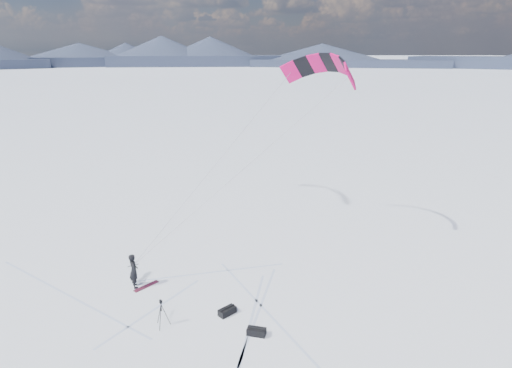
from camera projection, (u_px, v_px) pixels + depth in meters
name	position (u px, v px, depth m)	size (l,w,h in m)	color
ground	(173.00, 310.00, 19.32)	(1800.00, 1800.00, 0.00)	white
horizon_hills	(167.00, 231.00, 18.15)	(704.00, 704.00, 9.30)	black
snow_tracks	(160.00, 318.00, 18.77)	(14.76, 10.25, 0.01)	#AAB9D7
snowkiter	(135.00, 287.00, 21.26)	(0.65, 0.42, 1.77)	black
snowboard	(146.00, 286.00, 21.27)	(1.35, 0.25, 0.04)	maroon
tripod	(161.00, 310.00, 17.99)	(0.55, 0.62, 1.25)	black
gear_bag_a	(227.00, 311.00, 18.99)	(0.89, 0.63, 0.36)	black
gear_bag_b	(256.00, 331.00, 17.62)	(0.85, 0.77, 0.36)	black
power_kite	(323.00, 69.00, 24.29)	(12.74, 5.78, 9.94)	#D00959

